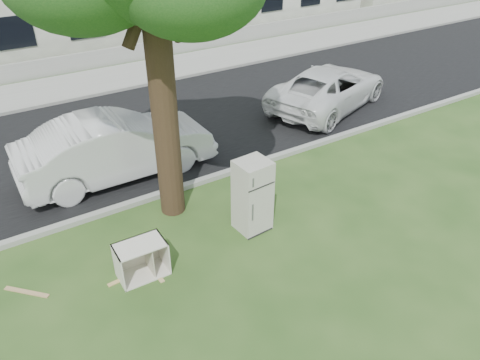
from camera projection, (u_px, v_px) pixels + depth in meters
ground at (229, 246)px, 9.60m from camera, size 120.00×120.00×0.00m
road at (124, 136)px, 13.90m from camera, size 120.00×7.00×0.01m
kerb_near at (177, 191)px, 11.36m from camera, size 120.00×0.18×0.12m
kerb_far at (88, 98)px, 16.44m from camera, size 120.00×0.18×0.12m
sidewalk at (76, 85)px, 17.48m from camera, size 120.00×2.80×0.01m
low_wall at (63, 65)px, 18.44m from camera, size 120.00×0.15×0.70m
fridge at (253, 196)px, 9.72m from camera, size 0.71×0.66×1.63m
cabinet at (142, 260)px, 8.72m from camera, size 0.94×0.59×0.72m
plank_a at (135, 273)px, 8.91m from camera, size 1.09×0.17×0.02m
plank_b at (27, 292)px, 8.50m from camera, size 0.68×0.71×0.02m
plank_c at (154, 270)px, 8.98m from camera, size 0.12×0.78×0.02m
car_center at (117, 146)px, 11.62m from camera, size 4.86×1.70×1.60m
car_right at (329, 88)px, 15.39m from camera, size 5.34×3.70×1.36m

